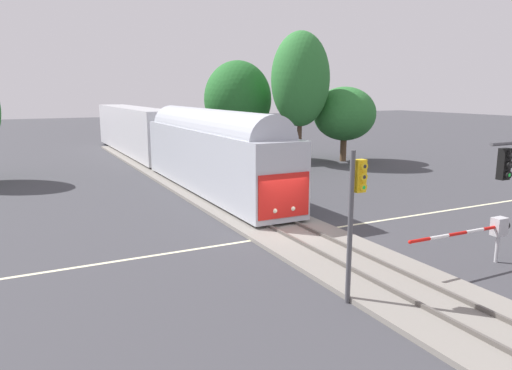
# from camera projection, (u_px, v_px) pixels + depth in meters

# --- Properties ---
(ground_plane) EXTENTS (220.00, 220.00, 0.00)m
(ground_plane) POSITION_uv_depth(u_px,v_px,m) (292.00, 234.00, 22.38)
(ground_plane) COLOR #3D3D42
(road_centre_stripe) EXTENTS (44.00, 0.20, 0.01)m
(road_centre_stripe) POSITION_uv_depth(u_px,v_px,m) (292.00, 234.00, 22.38)
(road_centre_stripe) COLOR beige
(road_centre_stripe) RESTS_ON ground
(railway_track) EXTENTS (4.40, 80.00, 0.32)m
(railway_track) POSITION_uv_depth(u_px,v_px,m) (292.00, 232.00, 22.36)
(railway_track) COLOR gray
(railway_track) RESTS_ON ground
(commuter_train) EXTENTS (3.04, 43.77, 5.16)m
(commuter_train) POSITION_uv_depth(u_px,v_px,m) (164.00, 137.00, 40.31)
(commuter_train) COLOR #B2B7C1
(commuter_train) RESTS_ON railway_track
(crossing_gate_near) EXTENTS (5.18, 0.40, 1.80)m
(crossing_gate_near) POSITION_uv_depth(u_px,v_px,m) (490.00, 230.00, 18.25)
(crossing_gate_near) COLOR #B7B7BC
(crossing_gate_near) RESTS_ON ground
(traffic_signal_median) EXTENTS (0.53, 0.38, 4.85)m
(traffic_signal_median) POSITION_uv_depth(u_px,v_px,m) (355.00, 202.00, 14.58)
(traffic_signal_median) COLOR #4C4C51
(traffic_signal_median) RESTS_ON ground
(elm_centre_background) EXTENTS (6.47, 6.47, 9.46)m
(elm_centre_background) POSITION_uv_depth(u_px,v_px,m) (238.00, 100.00, 46.04)
(elm_centre_background) COLOR #4C3828
(elm_centre_background) RESTS_ON ground
(maple_right_background) EXTENTS (5.85, 5.85, 6.99)m
(maple_right_background) POSITION_uv_depth(u_px,v_px,m) (344.00, 114.00, 44.97)
(maple_right_background) COLOR brown
(maple_right_background) RESTS_ON ground
(oak_far_right) EXTENTS (5.20, 5.20, 11.77)m
(oak_far_right) POSITION_uv_depth(u_px,v_px,m) (300.00, 79.00, 42.35)
(oak_far_right) COLOR #4C3828
(oak_far_right) RESTS_ON ground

